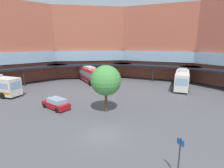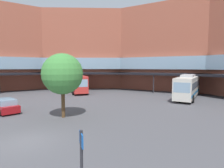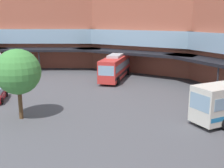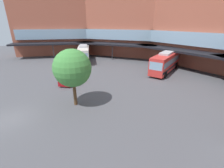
% 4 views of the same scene
% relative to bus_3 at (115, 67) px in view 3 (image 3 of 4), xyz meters
% --- Properties ---
extents(station_building, '(77.28, 43.91, 18.20)m').
position_rel_bus_3_xyz_m(station_building, '(7.33, -3.43, 6.77)').
color(station_building, '#AD5942').
rests_on(station_building, ground).
extents(bus_3, '(7.90, 10.16, 3.72)m').
position_rel_bus_3_xyz_m(bus_3, '(0.00, 0.00, 0.00)').
color(bus_3, red).
rests_on(bus_3, ground).
extents(plaza_tree, '(4.03, 4.03, 6.36)m').
position_rel_bus_3_xyz_m(plaza_tree, '(6.67, -17.95, 2.44)').
color(plaza_tree, brown).
rests_on(plaza_tree, ground).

